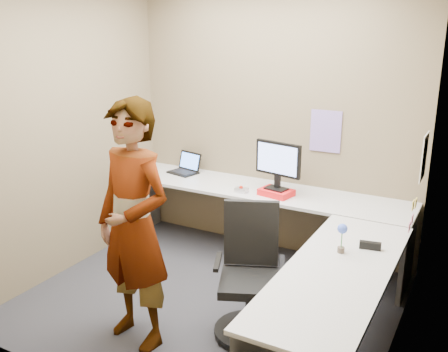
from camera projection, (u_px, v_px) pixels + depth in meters
The scene contains 20 objects.
ground at pixel (209, 300), 4.28m from camera, with size 3.00×3.00×0.00m, color #232328.
wall_back at pixel (273, 121), 4.99m from camera, with size 3.00×3.00×0.00m, color brown.
wall_right at pixel (408, 173), 3.20m from camera, with size 2.70×2.70×0.00m, color brown.
wall_left at pixel (67, 129), 4.58m from camera, with size 2.70×2.70×0.00m, color brown.
desk at pixel (275, 231), 4.24m from camera, with size 2.98×2.58×0.73m.
paper_ream at pixel (276, 192), 4.69m from camera, with size 0.30×0.22×0.06m, color red.
monitor at pixel (278, 162), 4.61m from camera, with size 0.47×0.17×0.45m.
laptop at pixel (186, 168), 5.42m from camera, with size 0.35×0.31×0.22m.
trackball_mouse at pixel (241, 190), 4.77m from camera, with size 0.12×0.08×0.07m.
origami at pixel (281, 194), 4.63m from camera, with size 0.10×0.10×0.06m, color white.
stapler at pixel (370, 246), 3.55m from camera, with size 0.15×0.04×0.06m, color black.
flower at pixel (342, 234), 3.46m from camera, with size 0.07×0.07×0.22m.
calendar_purple at pixel (326, 131), 4.74m from camera, with size 0.30×0.01×0.40m, color #846BB7.
calendar_white at pixel (424, 157), 3.99m from camera, with size 0.01×0.28×0.38m, color white.
sticky_note_a at pixel (413, 205), 3.79m from camera, with size 0.01×0.07×0.07m, color #F2E059.
sticky_note_b at pixel (412, 219), 3.87m from camera, with size 0.01×0.07×0.07m, color pink.
sticky_note_c at pixel (409, 227), 3.77m from camera, with size 0.01×0.07×0.07m, color pink.
sticky_note_d at pixel (416, 203), 3.92m from camera, with size 0.01×0.07×0.07m, color #F2E059.
office_chair at pixel (250, 283), 3.74m from camera, with size 0.58×0.58×0.99m.
person at pixel (134, 226), 3.51m from camera, with size 0.66×0.43×1.81m, color #999399.
Camera 1 is at (1.94, -3.27, 2.25)m, focal length 40.00 mm.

